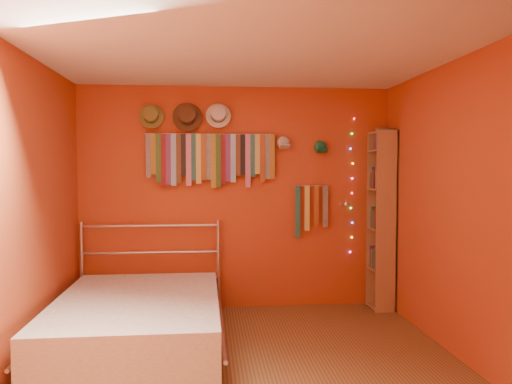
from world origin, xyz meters
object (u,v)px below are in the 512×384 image
object	(u,v)px
reading_lamp	(345,204)
bed	(138,320)
tie_rack	(210,157)
bookshelf	(385,219)

from	to	relation	value
reading_lamp	bed	bearing A→B (deg)	-156.55
tie_rack	bed	xyz separation A→B (m)	(-0.66, -1.09, -1.48)
bed	reading_lamp	bearing A→B (deg)	23.10
tie_rack	bookshelf	bearing A→B (deg)	-4.54
reading_lamp	bookshelf	distance (m)	0.49
tie_rack	bed	world-z (taller)	tie_rack
tie_rack	reading_lamp	bearing A→B (deg)	-5.89
bed	tie_rack	bearing A→B (deg)	58.49
bookshelf	bed	size ratio (longest dim) A/B	0.96
tie_rack	reading_lamp	xyz separation A→B (m)	(1.49, -0.15, -0.52)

